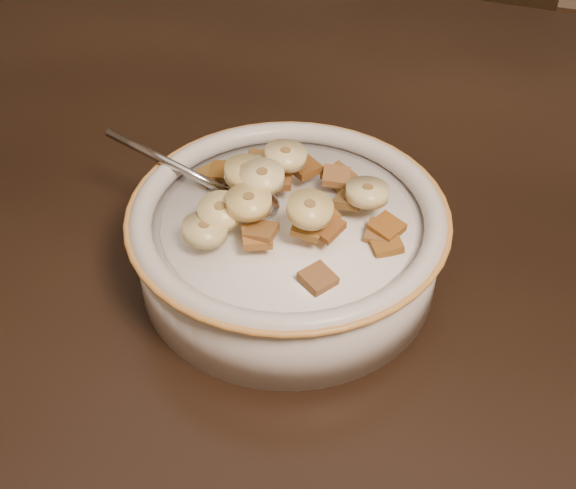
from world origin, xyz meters
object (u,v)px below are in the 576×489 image
(spoon, at_px, (246,201))
(chair, at_px, (420,105))
(table, at_px, (296,209))
(cereal_bowl, at_px, (288,248))

(spoon, bearing_deg, chair, -171.25)
(spoon, bearing_deg, table, -175.36)
(spoon, bearing_deg, cereal_bowl, 90.00)
(table, relative_size, cereal_bowl, 6.34)
(chair, bearing_deg, spoon, -83.70)
(cereal_bowl, relative_size, spoon, 4.17)
(cereal_bowl, height_order, spoon, spoon)
(table, height_order, cereal_bowl, cereal_bowl)
(chair, xyz_separation_m, cereal_bowl, (0.02, -0.78, 0.33))
(chair, height_order, cereal_bowl, chair)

